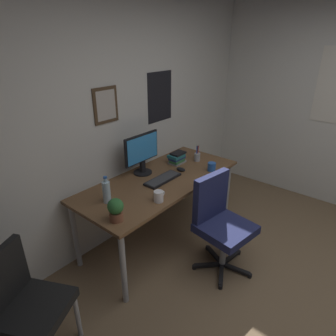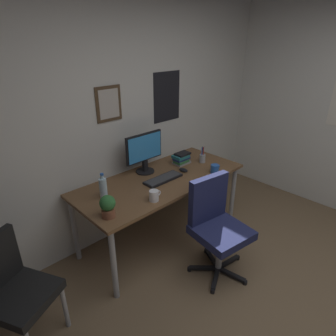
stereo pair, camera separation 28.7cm
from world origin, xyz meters
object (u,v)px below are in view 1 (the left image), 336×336
water_bottle (106,192)px  pen_cup (197,157)px  monitor (142,152)px  potted_plant (116,209)px  book_stack_left (177,158)px  office_chair (219,219)px  keyboard (163,179)px  computer_mouse (181,169)px  coffee_mug_near (159,196)px  side_chair (24,301)px  coffee_mug_far (212,167)px

water_bottle → pen_cup: bearing=-3.4°
monitor → water_bottle: bearing=-163.8°
potted_plant → book_stack_left: potted_plant is taller
book_stack_left → office_chair: bearing=-115.0°
keyboard → book_stack_left: 0.47m
computer_mouse → book_stack_left: size_ratio=0.55×
coffee_mug_near → book_stack_left: book_stack_left is taller
keyboard → computer_mouse: computer_mouse is taller
office_chair → computer_mouse: (0.24, 0.65, 0.24)m
computer_mouse → coffee_mug_near: bearing=-159.3°
side_chair → coffee_mug_far: (2.08, -0.13, 0.29)m
keyboard → water_bottle: 0.66m
office_chair → pen_cup: bearing=48.8°
computer_mouse → office_chair: bearing=-110.5°
pen_cup → coffee_mug_far: bearing=-113.9°
computer_mouse → coffee_mug_far: (0.22, -0.26, 0.03)m
office_chair → keyboard: bearing=95.0°
keyboard → coffee_mug_far: 0.58m
office_chair → coffee_mug_far: bearing=40.2°
keyboard → coffee_mug_far: (0.52, -0.26, 0.03)m
water_bottle → pen_cup: (1.29, -0.08, -0.05)m
side_chair → coffee_mug_far: 2.11m
side_chair → monitor: size_ratio=1.90×
pen_cup → potted_plant: bearing=-172.1°
monitor → coffee_mug_far: size_ratio=3.61×
office_chair → potted_plant: size_ratio=4.87×
keyboard → office_chair: bearing=-85.0°
keyboard → potted_plant: 0.80m
water_bottle → keyboard: bearing=-8.6°
potted_plant → coffee_mug_near: bearing=-8.5°
coffee_mug_near → coffee_mug_far: (0.86, -0.02, -0.00)m
water_bottle → coffee_mug_far: bearing=-17.0°
keyboard → computer_mouse: 0.30m
keyboard → coffee_mug_far: bearing=-26.3°
office_chair → book_stack_left: 0.94m
keyboard → pen_cup: 0.65m
office_chair → coffee_mug_far: size_ratio=7.46×
coffee_mug_near → side_chair: bearing=174.6°
potted_plant → pen_cup: size_ratio=0.98×
coffee_mug_far → potted_plant: size_ratio=0.65×
water_bottle → coffee_mug_near: water_bottle is taller
computer_mouse → book_stack_left: book_stack_left is taller
keyboard → side_chair: bearing=-175.3°
monitor → computer_mouse: monitor is taller
office_chair → computer_mouse: bearing=69.5°
book_stack_left → side_chair: bearing=-171.8°
potted_plant → coffee_mug_far: bearing=-3.6°
coffee_mug_near → book_stack_left: size_ratio=0.62×
office_chair → water_bottle: bearing=133.1°
water_bottle → side_chair: bearing=-166.2°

